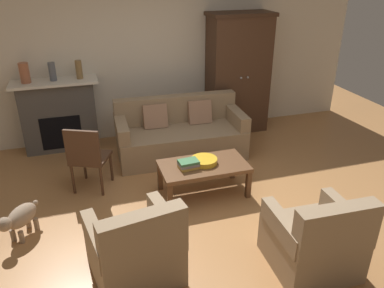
# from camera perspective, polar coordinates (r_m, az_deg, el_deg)

# --- Properties ---
(ground_plane) EXTENTS (9.60, 9.60, 0.00)m
(ground_plane) POSITION_cam_1_polar(r_m,az_deg,el_deg) (4.69, 1.19, -9.90)
(ground_plane) COLOR #B27A47
(back_wall) EXTENTS (7.20, 0.10, 2.80)m
(back_wall) POSITION_cam_1_polar(r_m,az_deg,el_deg) (6.43, -6.05, 13.53)
(back_wall) COLOR silver
(back_wall) RESTS_ON ground
(fireplace) EXTENTS (1.26, 0.48, 1.12)m
(fireplace) POSITION_cam_1_polar(r_m,az_deg,el_deg) (6.31, -19.15, 4.12)
(fireplace) COLOR #4C4947
(fireplace) RESTS_ON ground
(armoire) EXTENTS (1.06, 0.57, 2.00)m
(armoire) POSITION_cam_1_polar(r_m,az_deg,el_deg) (6.63, 6.83, 10.34)
(armoire) COLOR #472D1E
(armoire) RESTS_ON ground
(couch) EXTENTS (1.95, 0.92, 0.86)m
(couch) POSITION_cam_1_polar(r_m,az_deg,el_deg) (5.87, -1.77, 1.32)
(couch) COLOR #937A5B
(couch) RESTS_ON ground
(coffee_table) EXTENTS (1.10, 0.60, 0.42)m
(coffee_table) POSITION_cam_1_polar(r_m,az_deg,el_deg) (4.84, 1.73, -3.61)
(coffee_table) COLOR brown
(coffee_table) RESTS_ON ground
(fruit_bowl) EXTENTS (0.33, 0.33, 0.06)m
(fruit_bowl) POSITION_cam_1_polar(r_m,az_deg,el_deg) (4.83, 1.81, -2.51)
(fruit_bowl) COLOR gold
(fruit_bowl) RESTS_ON coffee_table
(book_stack) EXTENTS (0.26, 0.20, 0.10)m
(book_stack) POSITION_cam_1_polar(r_m,az_deg,el_deg) (4.70, -0.51, -3.03)
(book_stack) COLOR gold
(book_stack) RESTS_ON coffee_table
(mantel_vase_terracotta) EXTENTS (0.14, 0.14, 0.29)m
(mantel_vase_terracotta) POSITION_cam_1_polar(r_m,az_deg,el_deg) (6.12, -23.67, 9.67)
(mantel_vase_terracotta) COLOR #A86042
(mantel_vase_terracotta) RESTS_ON fireplace
(mantel_vase_slate) EXTENTS (0.10, 0.10, 0.27)m
(mantel_vase_slate) POSITION_cam_1_polar(r_m,az_deg,el_deg) (6.09, -20.08, 10.09)
(mantel_vase_slate) COLOR #565B66
(mantel_vase_slate) RESTS_ON fireplace
(mantel_vase_bronze) EXTENTS (0.10, 0.10, 0.28)m
(mantel_vase_bronze) POSITION_cam_1_polar(r_m,az_deg,el_deg) (6.08, -16.48, 10.58)
(mantel_vase_bronze) COLOR olive
(mantel_vase_bronze) RESTS_ON fireplace
(armchair_near_left) EXTENTS (0.88, 0.88, 0.88)m
(armchair_near_left) POSITION_cam_1_polar(r_m,az_deg,el_deg) (3.70, -8.39, -15.34)
(armchair_near_left) COLOR #997F60
(armchair_near_left) RESTS_ON ground
(armchair_near_right) EXTENTS (0.81, 0.80, 0.88)m
(armchair_near_right) POSITION_cam_1_polar(r_m,az_deg,el_deg) (3.93, 17.79, -13.66)
(armchair_near_right) COLOR #997F60
(armchair_near_right) RESTS_ON ground
(side_chair_wooden) EXTENTS (0.58, 0.58, 0.90)m
(side_chair_wooden) POSITION_cam_1_polar(r_m,az_deg,el_deg) (5.01, -15.31, -1.63)
(side_chair_wooden) COLOR #472D1E
(side_chair_wooden) RESTS_ON ground
(dog) EXTENTS (0.41, 0.49, 0.39)m
(dog) POSITION_cam_1_polar(r_m,az_deg,el_deg) (4.55, -24.26, -10.00)
(dog) COLOR gray
(dog) RESTS_ON ground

